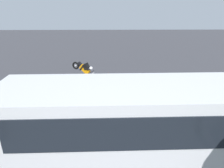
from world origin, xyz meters
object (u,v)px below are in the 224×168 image
object	(u,v)px
spectator_right	(114,107)
traffic_cone	(109,77)
spectator_far_right	(90,106)
stunt_motorcycle	(84,69)
parked_motorcycle_dark	(124,123)
spectator_centre	(134,105)
spectator_left	(154,106)
tour_bus	(138,130)
spectator_far_left	(178,106)
parked_motorcycle_silver	(183,124)

from	to	relation	value
spectator_right	traffic_cone	bearing A→B (deg)	-87.64
spectator_far_right	traffic_cone	world-z (taller)	spectator_far_right
stunt_motorcycle	parked_motorcycle_dark	bearing A→B (deg)	110.61
spectator_right	spectator_centre	bearing A→B (deg)	-162.40
spectator_right	parked_motorcycle_dark	world-z (taller)	spectator_right
spectator_left	spectator_far_right	size ratio (longest dim) A/B	1.04
tour_bus	parked_motorcycle_dark	size ratio (longest dim) A/B	4.46
spectator_left	spectator_far_left	bearing A→B (deg)	178.39
spectator_left	spectator_centre	world-z (taller)	spectator_left
spectator_centre	traffic_cone	xyz separation A→B (m)	(1.24, -6.07, -0.67)
stunt_motorcycle	traffic_cone	distance (m)	1.99
spectator_far_left	parked_motorcycle_dark	size ratio (longest dim) A/B	0.84
spectator_far_right	traffic_cone	size ratio (longest dim) A/B	2.62
spectator_far_right	stunt_motorcycle	distance (m)	6.19
spectator_far_left	parked_motorcycle_silver	xyz separation A→B (m)	(-0.04, 0.75, -0.54)
spectator_left	parked_motorcycle_dark	size ratio (longest dim) A/B	0.84
spectator_far_left	spectator_far_right	bearing A→B (deg)	-1.25
stunt_motorcycle	spectator_left	bearing A→B (deg)	123.25
spectator_far_left	spectator_far_right	distance (m)	4.29
spectator_far_right	stunt_motorcycle	bearing A→B (deg)	-81.30
tour_bus	spectator_left	distance (m)	3.23
spectator_centre	stunt_motorcycle	bearing A→B (deg)	-62.43
parked_motorcycle_silver	parked_motorcycle_dark	xyz separation A→B (m)	(2.68, -0.09, 0.00)
spectator_far_left	traffic_cone	distance (m)	7.18
spectator_far_left	parked_motorcycle_silver	size ratio (longest dim) A/B	0.84
parked_motorcycle_silver	stunt_motorcycle	world-z (taller)	stunt_motorcycle
parked_motorcycle_silver	traffic_cone	bearing A→B (deg)	-64.36
spectator_centre	parked_motorcycle_silver	world-z (taller)	spectator_centre
spectator_far_right	parked_motorcycle_dark	world-z (taller)	spectator_far_right
tour_bus	traffic_cone	world-z (taller)	tour_bus
spectator_left	spectator_centre	bearing A→B (deg)	-12.71
spectator_left	traffic_cone	xyz separation A→B (m)	(2.18, -6.28, -0.71)
tour_bus	spectator_far_right	xyz separation A→B (m)	(1.91, -2.99, -0.67)
parked_motorcycle_dark	stunt_motorcycle	xyz separation A→B (m)	(2.58, -6.87, 0.49)
tour_bus	parked_motorcycle_silver	size ratio (longest dim) A/B	4.45
tour_bus	parked_motorcycle_silver	bearing A→B (deg)	-138.56
spectator_far_left	spectator_left	xyz separation A→B (m)	(1.18, -0.03, 0.00)
spectator_far_right	parked_motorcycle_dark	size ratio (longest dim) A/B	0.81
spectator_right	traffic_cone	world-z (taller)	spectator_right
tour_bus	spectator_far_right	world-z (taller)	tour_bus
parked_motorcycle_dark	traffic_cone	xyz separation A→B (m)	(0.71, -6.97, -0.18)
spectator_far_left	parked_motorcycle_dark	world-z (taller)	spectator_far_left
tour_bus	spectator_right	bearing A→B (deg)	-75.94
spectator_centre	stunt_motorcycle	xyz separation A→B (m)	(3.12, -5.97, -0.00)
spectator_left	parked_motorcycle_dark	bearing A→B (deg)	25.31
tour_bus	traffic_cone	size ratio (longest dim) A/B	14.42
spectator_centre	stunt_motorcycle	world-z (taller)	spectator_centre
tour_bus	spectator_centre	bearing A→B (deg)	-94.96
stunt_motorcycle	parked_motorcycle_silver	bearing A→B (deg)	127.09
spectator_far_right	parked_motorcycle_silver	world-z (taller)	spectator_far_right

